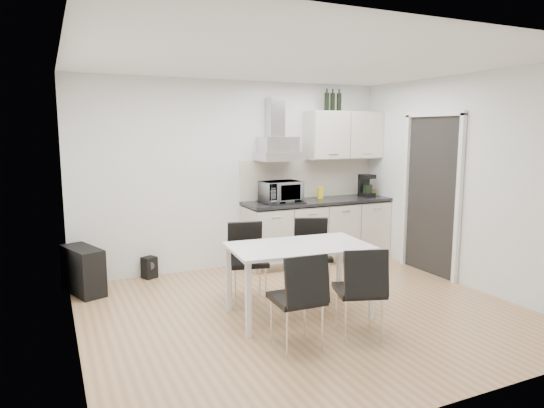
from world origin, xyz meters
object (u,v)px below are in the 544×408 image
Objects in this scene: kitchenette at (319,205)px; guitar_amp at (83,270)px; chair_far_right at (313,257)px; floor_speaker at (149,268)px; chair_near_left at (296,300)px; chair_far_left at (248,263)px; dining_table at (299,252)px; chair_near_right at (359,291)px.

kitchenette reaches higher than guitar_amp.
floor_speaker is (-1.65, 1.42, -0.30)m from chair_far_right.
floor_speaker is at bearing 108.81° from chair_near_left.
chair_far_left is at bearing 15.27° from chair_far_right.
chair_near_left is 3.12× the size of floor_speaker.
floor_speaker is at bearing 125.95° from dining_table.
chair_near_left is at bearing -74.60° from guitar_amp.
chair_near_left is at bearing -166.47° from chair_near_right.
kitchenette is 2.20m from dining_table.
chair_near_right is at bearing -66.05° from guitar_amp.
chair_near_right reaches higher than guitar_amp.
kitchenette is at bearing -17.25° from guitar_amp.
dining_table is 0.80m from chair_near_right.
chair_near_right is (-1.03, -2.51, -0.39)m from kitchenette.
chair_far_left is 1.29m from chair_near_left.
chair_near_left reaches higher than floor_speaker.
chair_far_left is at bearing 122.57° from dining_table.
kitchenette is 2.86× the size of chair_near_left.
chair_near_left reaches higher than dining_table.
floor_speaker is at bearing -19.27° from chair_far_right.
kitchenette reaches higher than floor_speaker.
kitchenette is 2.55m from floor_speaker.
chair_far_left is 0.80m from chair_far_right.
chair_far_right is 1.22× the size of guitar_amp.
chair_far_left is 1.61m from floor_speaker.
chair_far_left reaches higher than floor_speaker.
dining_table is at bearing -83.54° from floor_speaker.
chair_near_left is (-0.06, -1.29, 0.00)m from chair_far_left.
dining_table is 2.64m from guitar_amp.
chair_far_right is at bearing -122.77° from kitchenette.
chair_near_left is 2.76m from floor_speaker.
chair_near_right is at bearing -2.76° from chair_near_left.
guitar_amp is (-1.68, 1.06, -0.16)m from chair_far_left.
kitchenette is 8.92× the size of floor_speaker.
kitchenette is 1.54m from chair_far_right.
chair_far_left is 1.00× the size of chair_far_right.
floor_speaker is at bearing 176.15° from kitchenette.
kitchenette is at bearing 57.92° from chair_near_left.
chair_far_right is at bearing -173.74° from chair_far_left.
chair_far_left is at bearing -82.05° from floor_speaker.
chair_near_right is at bearing -86.63° from floor_speaker.
chair_near_left is at bearing -97.79° from floor_speaker.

